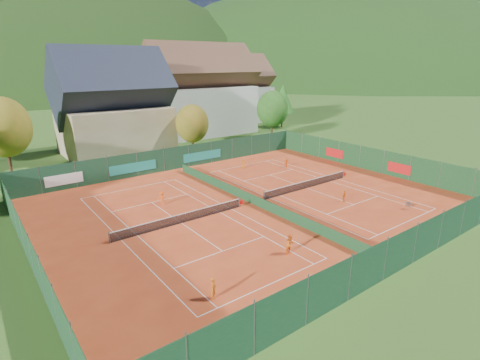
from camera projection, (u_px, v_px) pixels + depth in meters
name	position (u px, v px, depth m)	size (l,w,h in m)	color
ground	(252.00, 204.00, 37.82)	(600.00, 600.00, 0.00)	#2D541A
clay_pad	(252.00, 204.00, 37.81)	(40.00, 32.00, 0.01)	#BC3D1B
court_markings_left	(182.00, 223.00, 33.23)	(11.03, 23.83, 0.00)	white
court_markings_right	(307.00, 188.00, 42.40)	(11.03, 23.83, 0.00)	white
tennis_net_left	(183.00, 218.00, 33.16)	(13.30, 0.10, 1.02)	#59595B
tennis_net_right	(308.00, 184.00, 42.34)	(13.30, 0.10, 1.02)	#59595B
court_divider	(252.00, 199.00, 37.66)	(0.03, 28.80, 1.00)	#14391D
fence_north	(173.00, 159.00, 49.27)	(40.00, 0.10, 3.00)	#143923
fence_south	(401.00, 252.00, 25.19)	(40.00, 0.04, 3.00)	#153922
fence_west	(27.00, 247.00, 25.89)	(0.04, 32.00, 3.00)	#12341B
fence_east	(371.00, 159.00, 48.87)	(0.09, 32.00, 3.00)	#14381A
chalet	(114.00, 110.00, 56.90)	(16.20, 12.00, 16.00)	tan
hotel_block_a	(200.00, 96.00, 72.13)	(21.60, 11.00, 17.25)	silver
hotel_block_b	(234.00, 93.00, 86.48)	(17.28, 10.00, 15.50)	silver
tree_west_mid	(3.00, 127.00, 45.43)	(6.44, 6.44, 9.78)	#4C2D1B
tree_center	(192.00, 124.00, 56.56)	(5.01, 5.01, 7.60)	#4C301B
tree_east_front	(272.00, 109.00, 68.20)	(5.72, 5.72, 8.69)	#463019
tree_east_mid	(283.00, 99.00, 79.81)	(5.04, 5.04, 9.00)	#402817
tree_east_back	(230.00, 95.00, 81.10)	(7.15, 7.15, 10.86)	#463019
mountain_backdrop	(62.00, 147.00, 243.84)	(820.00, 530.00, 242.00)	black
ball_hopper	(408.00, 204.00, 36.17)	(0.34, 0.34, 0.80)	slate
loose_ball_0	(214.00, 255.00, 27.76)	(0.07, 0.07, 0.07)	#CCD833
loose_ball_1	(361.00, 228.00, 32.13)	(0.07, 0.07, 0.07)	#CCD833
loose_ball_2	(256.00, 190.00, 41.59)	(0.07, 0.07, 0.07)	#CCD833
player_left_near	(213.00, 289.00, 22.42)	(0.54, 0.36, 1.49)	#D05E12
player_left_mid	(290.00, 245.00, 27.72)	(0.76, 0.59, 1.56)	orange
player_left_far	(162.00, 198.00, 37.28)	(0.91, 0.52, 1.41)	#F75515
player_right_near	(344.00, 196.00, 38.12)	(0.74, 0.31, 1.26)	orange
player_right_far_a	(244.00, 164.00, 50.09)	(0.59, 0.38, 1.21)	orange
player_right_far_b	(286.00, 163.00, 50.47)	(1.10, 0.35, 1.19)	orange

